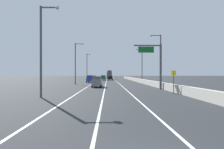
% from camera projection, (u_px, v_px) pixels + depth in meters
% --- Properties ---
extents(ground_plane, '(320.00, 320.00, 0.00)m').
position_uv_depth(ground_plane, '(112.00, 81.00, 68.71)').
color(ground_plane, '#26282B').
extents(lane_stripe_left, '(0.16, 130.00, 0.00)m').
position_uv_depth(lane_stripe_left, '(95.00, 82.00, 59.59)').
color(lane_stripe_left, silver).
rests_on(lane_stripe_left, ground_plane).
extents(lane_stripe_center, '(0.16, 130.00, 0.00)m').
position_uv_depth(lane_stripe_center, '(106.00, 82.00, 59.67)').
color(lane_stripe_center, silver).
rests_on(lane_stripe_center, ground_plane).
extents(lane_stripe_right, '(0.16, 130.00, 0.00)m').
position_uv_depth(lane_stripe_right, '(117.00, 82.00, 59.74)').
color(lane_stripe_right, silver).
rests_on(lane_stripe_right, ground_plane).
extents(jersey_barrier_right, '(0.60, 120.00, 1.10)m').
position_uv_depth(jersey_barrier_right, '(146.00, 82.00, 44.89)').
color(jersey_barrier_right, '#B2ADA3').
rests_on(jersey_barrier_right, ground_plane).
extents(overhead_sign_gantry, '(4.68, 0.36, 7.50)m').
position_uv_depth(overhead_sign_gantry, '(156.00, 61.00, 30.53)').
color(overhead_sign_gantry, '#47474C').
rests_on(overhead_sign_gantry, ground_plane).
extents(speed_advisory_sign, '(0.60, 0.11, 3.00)m').
position_uv_depth(speed_advisory_sign, '(174.00, 80.00, 23.70)').
color(speed_advisory_sign, '#4C4C51').
rests_on(speed_advisory_sign, ground_plane).
extents(lamp_post_right_second, '(2.14, 0.44, 10.07)m').
position_uv_depth(lamp_post_right_second, '(159.00, 57.00, 34.78)').
color(lamp_post_right_second, '#4C4C51').
rests_on(lamp_post_right_second, ground_plane).
extents(lamp_post_right_third, '(2.14, 0.44, 10.07)m').
position_uv_depth(lamp_post_right_third, '(141.00, 63.00, 55.13)').
color(lamp_post_right_third, '#4C4C51').
rests_on(lamp_post_right_third, ground_plane).
extents(lamp_post_left_near, '(2.14, 0.44, 10.07)m').
position_uv_depth(lamp_post_left_near, '(43.00, 45.00, 20.06)').
color(lamp_post_left_near, '#4C4C51').
rests_on(lamp_post_left_near, ground_plane).
extents(lamp_post_left_mid, '(2.14, 0.44, 10.07)m').
position_uv_depth(lamp_post_left_mid, '(76.00, 61.00, 44.46)').
color(lamp_post_left_mid, '#4C4C51').
rests_on(lamp_post_left_mid, ground_plane).
extents(lamp_post_left_far, '(2.14, 0.44, 10.07)m').
position_uv_depth(lamp_post_left_far, '(88.00, 65.00, 68.88)').
color(lamp_post_left_far, '#4C4C51').
rests_on(lamp_post_left_far, ground_plane).
extents(car_blue_0, '(1.93, 4.38, 2.11)m').
position_uv_depth(car_blue_0, '(90.00, 79.00, 54.33)').
color(car_blue_0, '#1E389E').
rests_on(car_blue_0, ground_plane).
extents(car_green_1, '(1.99, 4.04, 1.99)m').
position_uv_depth(car_green_1, '(103.00, 78.00, 71.40)').
color(car_green_1, '#196033').
rests_on(car_green_1, ground_plane).
extents(car_red_2, '(1.93, 4.84, 2.00)m').
position_uv_depth(car_red_2, '(94.00, 78.00, 62.00)').
color(car_red_2, red).
rests_on(car_red_2, ground_plane).
extents(car_black_3, '(1.96, 4.70, 1.85)m').
position_uv_depth(car_black_3, '(110.00, 78.00, 74.25)').
color(car_black_3, black).
rests_on(car_black_3, ground_plane).
extents(car_gray_4, '(1.86, 4.31, 2.09)m').
position_uv_depth(car_gray_4, '(97.00, 82.00, 35.62)').
color(car_gray_4, slate).
rests_on(car_gray_4, ground_plane).
extents(box_truck, '(2.70, 9.76, 4.28)m').
position_uv_depth(box_truck, '(109.00, 75.00, 91.60)').
color(box_truck, '#4C4C51').
rests_on(box_truck, ground_plane).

